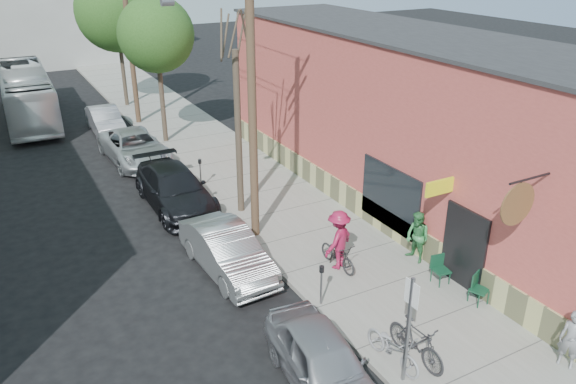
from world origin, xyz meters
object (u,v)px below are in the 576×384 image
tree_leafy_mid (156,35)px  car_3 (135,147)px  patio_chair_a (441,270)px  bus (27,95)px  tree_leafy_far (116,11)px  parked_bike_a (416,342)px  tree_bare (238,134)px  patio_chair_b (479,290)px  parking_meter_far (200,169)px  car_0 (323,363)px  car_2 (175,189)px  patron_green (417,237)px  car_4 (105,120)px  cyclist (338,240)px  sign_post (409,321)px  parked_bike_b (393,347)px  utility_pole_near (250,86)px  patron_grey (571,339)px  car_1 (227,251)px  parking_meter_near (321,279)px

tree_leafy_mid → car_3: (-2.06, -1.91, -4.77)m
patio_chair_a → bus: bearing=118.7°
tree_leafy_far → parked_bike_a: bearing=-89.5°
tree_leafy_far → patio_chair_a: tree_leafy_far is taller
tree_bare → patio_chair_b: (3.40, -8.78, -2.60)m
parking_meter_far → tree_leafy_far: tree_leafy_far is taller
car_0 → car_2: 11.12m
tree_leafy_mid → patron_green: (3.38, -15.57, -4.49)m
parked_bike_a → car_4: bearing=93.2°
parking_meter_far → cyclist: size_ratio=0.64×
tree_bare → tree_leafy_mid: size_ratio=0.84×
parking_meter_far → tree_leafy_mid: 8.03m
sign_post → parked_bike_b: bearing=77.4°
utility_pole_near → sign_post: bearing=-90.3°
patron_grey → car_0: 5.96m
patio_chair_b → cyclist: bearing=101.6°
tree_leafy_mid → patron_green: size_ratio=4.24×
patio_chair_a → car_2: size_ratio=0.17×
tree_leafy_mid → cyclist: tree_leafy_mid is taller
parking_meter_far → car_4: bearing=100.1°
patio_chair_a → patron_grey: patron_grey is taller
car_1 → utility_pole_near: bearing=40.4°
car_1 → bus: bus is taller
parking_meter_near → parking_meter_far: (0.00, 9.51, 0.00)m
parked_bike_a → car_1: 6.63m
car_4 → tree_bare: bearing=-78.7°
parking_meter_near → utility_pole_near: (0.14, 4.68, 4.43)m
tree_leafy_far → patron_green: (3.38, -23.61, -4.82)m
patio_chair_b → tree_leafy_mid: bearing=77.8°
parking_meter_near → tree_leafy_far: 24.66m
parking_meter_far → tree_bare: 3.62m
tree_leafy_far → car_4: bearing=-115.9°
patron_green → parked_bike_a: bearing=-44.7°
car_0 → bus: bus is taller
parking_meter_near → car_0: car_0 is taller
car_0 → car_2: bearing=95.2°
cyclist → parking_meter_far: bearing=-103.2°
car_2 → patron_grey: bearing=-68.5°
parking_meter_near → bus: (-5.11, 24.02, 0.52)m
parked_bike_a → tree_leafy_mid: bearing=87.5°
parking_meter_near → car_2: car_2 is taller
patio_chair_a → patron_grey: 4.22m
parking_meter_near → car_0: size_ratio=0.30×
car_4 → parked_bike_b: bearing=-83.9°
tree_bare → patio_chair_b: tree_bare is taller
tree_leafy_mid → patio_chair_a: tree_leafy_mid is taller
patron_grey → bus: size_ratio=0.14×
patron_green → car_2: size_ratio=0.32×
utility_pole_near → car_4: 15.59m
tree_leafy_mid → patio_chair_a: size_ratio=8.17×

